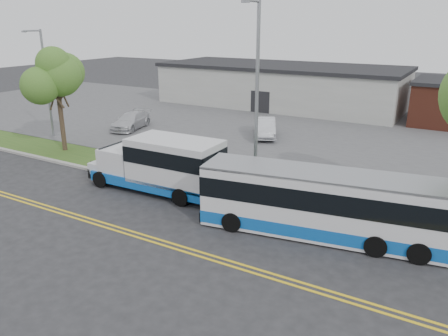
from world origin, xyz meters
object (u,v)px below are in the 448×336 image
Objects in this scene: parked_car_a at (265,127)px; parked_car_b at (131,121)px; tree_west at (56,77)px; transit_bus at (320,204)px; shuttle_bus at (163,163)px; streetlight_far at (46,80)px; streetlight_near at (256,94)px; pedestrian at (185,154)px.

parked_car_a reaches higher than parked_car_b.
transit_bus is (19.42, -3.22, -3.71)m from tree_west.
shuttle_bus is 14.76m from parked_car_b.
streetlight_near is at bearing -8.05° from streetlight_far.
transit_bus is 5.51× the size of pedestrian.
tree_west is 1.51× the size of parked_car_b.
streetlight_near is 17.69m from parked_car_b.
parked_car_a is at bearing 29.75° from streetlight_far.
parked_car_a is (0.78, 9.68, -0.19)m from pedestrian.
transit_bus is at bearing -13.06° from streetlight_far.
tree_west is 15.01m from streetlight_near.
parked_car_b is at bearing 92.48° from tree_west.
tree_west reaches higher than parked_car_a.
streetlight_near is 0.92× the size of transit_bus.
streetlight_far is (-19.00, 2.69, -0.76)m from streetlight_near.
streetlight_near reaches higher than streetlight_far.
streetlight_far reaches higher than transit_bus.
tree_west is at bearing 164.98° from shuttle_bus.
streetlight_far is at bearing 157.80° from transit_bus.
shuttle_bus reaches higher than parked_car_b.
shuttle_bus is 4.17× the size of pedestrian.
streetlight_near is at bearing -93.65° from parked_car_a.
tree_west is 4.62m from streetlight_far.
streetlight_far is 24.23m from transit_bus.
streetlight_far is at bearing -140.19° from parked_car_b.
transit_bus is at bearing -41.40° from parked_car_b.
shuttle_bus is at bearing -18.04° from streetlight_far.
shuttle_bus reaches higher than parked_car_a.
streetlight_far is at bearing -29.00° from pedestrian.
transit_bus is at bearing -9.41° from tree_west.
tree_west is at bearing -28.98° from streetlight_far.
parked_car_a is (-0.27, 13.06, -0.74)m from shuttle_bus.
parked_car_b is (-10.77, -3.29, -0.07)m from parked_car_a.
streetlight_far is at bearing -176.44° from parked_car_a.
parked_car_a is 0.98× the size of parked_car_b.
tree_west is at bearing -18.37° from pedestrian.
transit_bus is 2.29× the size of parked_car_a.
transit_bus is 2.24× the size of parked_car_b.
parked_car_a is at bearing 3.41° from parked_car_b.
parked_car_b is (-9.99, 6.38, -0.27)m from pedestrian.
tree_west is 10.54m from pedestrian.
tree_west reaches higher than transit_bus.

